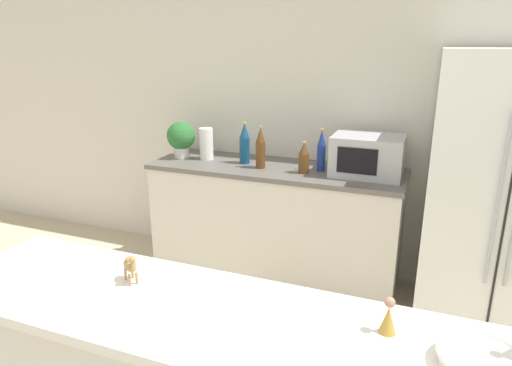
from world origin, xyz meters
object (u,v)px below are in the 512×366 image
potted_plant (181,137)px  camel_figurine (130,265)px  refrigerator (498,197)px  wise_man_figurine_blue (388,318)px  back_bottle_1 (245,144)px  back_bottle_3 (321,151)px  microwave (368,155)px  fruit_bowl (483,360)px  back_bottle_2 (261,148)px  paper_towel_roll (206,144)px  back_bottle_0 (304,158)px

potted_plant → camel_figurine: bearing=-64.3°
potted_plant → refrigerator: bearing=-1.9°
refrigerator → wise_man_figurine_blue: bearing=-104.8°
back_bottle_1 → back_bottle_3: 0.59m
microwave → fruit_bowl: size_ratio=2.08×
back_bottle_2 → fruit_bowl: bearing=-55.1°
back_bottle_1 → wise_man_figurine_blue: bearing=-57.0°
refrigerator → paper_towel_roll: (-2.07, 0.10, 0.15)m
camel_figurine → wise_man_figurine_blue: same height
potted_plant → back_bottle_2: back_bottle_2 is taller
paper_towel_roll → back_bottle_1: bearing=-1.2°
refrigerator → back_bottle_2: (-1.58, 0.01, 0.18)m
back_bottle_0 → fruit_bowl: (1.01, -1.90, 0.00)m
microwave → back_bottle_2: back_bottle_2 is taller
refrigerator → camel_figurine: refrigerator is taller
microwave → back_bottle_3: back_bottle_3 is taller
refrigerator → back_bottle_2: size_ratio=5.63×
refrigerator → potted_plant: bearing=178.1°
potted_plant → microwave: (1.46, 0.03, -0.03)m
paper_towel_roll → microwave: bearing=0.2°
paper_towel_roll → refrigerator: bearing=-2.9°
fruit_bowl → camel_figurine: bearing=177.9°
back_bottle_3 → fruit_bowl: bearing=-65.6°
potted_plant → fruit_bowl: 2.85m
refrigerator → wise_man_figurine_blue: refrigerator is taller
back_bottle_0 → wise_man_figurine_blue: (0.76, -1.83, 0.03)m
back_bottle_2 → camel_figurine: back_bottle_2 is taller
potted_plant → back_bottle_0: 1.04m
back_bottle_1 → wise_man_figurine_blue: back_bottle_1 is taller
refrigerator → paper_towel_roll: size_ratio=7.15×
potted_plant → back_bottle_3: (1.13, 0.02, -0.02)m
paper_towel_roll → microwave: size_ratio=0.52×
refrigerator → back_bottle_0: bearing=-179.8°
paper_towel_roll → potted_plant: bearing=-172.5°
back_bottle_2 → fruit_bowl: back_bottle_2 is taller
potted_plant → microwave: 1.46m
microwave → paper_towel_roll: bearing=-179.8°
potted_plant → paper_towel_roll: size_ratio=1.17×
fruit_bowl → wise_man_figurine_blue: bearing=164.3°
microwave → fruit_bowl: (0.58, -2.01, -0.03)m
back_bottle_1 → camel_figurine: size_ratio=2.74×
paper_towel_roll → back_bottle_0: 0.83m
microwave → potted_plant: bearing=-178.7°
microwave → back_bottle_1: (-0.92, -0.01, 0.01)m
microwave → back_bottle_2: size_ratio=1.52×
potted_plant → wise_man_figurine_blue: potted_plant is taller
potted_plant → back_bottle_3: 1.14m
paper_towel_roll → fruit_bowl: bearing=-47.6°
refrigerator → fruit_bowl: refrigerator is taller
fruit_bowl → paper_towel_roll: bearing=132.4°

